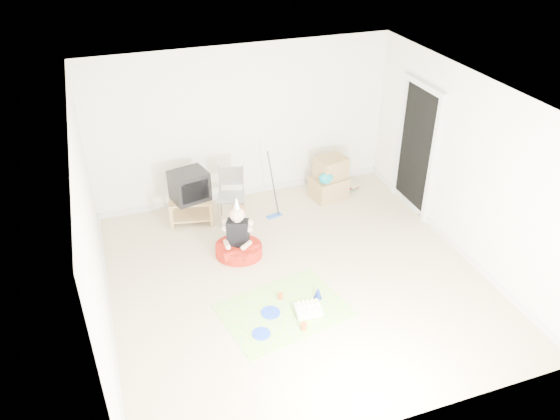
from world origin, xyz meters
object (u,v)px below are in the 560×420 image
object	(u,v)px
folding_chair	(231,197)
cardboard_boxes	(329,179)
crt_tv	(189,186)
seated_woman	(238,243)
tv_stand	(192,208)
birthday_cake	(308,310)

from	to	relation	value
folding_chair	cardboard_boxes	distance (m)	1.79
crt_tv	seated_woman	xyz separation A→B (m)	(0.46, -1.13, -0.44)
crt_tv	cardboard_boxes	world-z (taller)	crt_tv
tv_stand	crt_tv	size ratio (longest dim) A/B	1.38
tv_stand	crt_tv	bearing A→B (deg)	90.00
crt_tv	folding_chair	world-z (taller)	folding_chair
tv_stand	folding_chair	size ratio (longest dim) A/B	0.82
crt_tv	tv_stand	bearing A→B (deg)	-103.73
folding_chair	birthday_cake	distance (m)	2.48
tv_stand	cardboard_boxes	world-z (taller)	cardboard_boxes
cardboard_boxes	folding_chair	bearing A→B (deg)	-173.41
tv_stand	birthday_cake	xyz separation A→B (m)	(0.95, -2.62, -0.21)
tv_stand	birthday_cake	world-z (taller)	tv_stand
tv_stand	folding_chair	world-z (taller)	folding_chair
crt_tv	seated_woman	bearing A→B (deg)	-81.83
seated_woman	cardboard_boxes	bearing A→B (deg)	30.69
seated_woman	birthday_cake	xyz separation A→B (m)	(0.50, -1.49, -0.17)
folding_chair	cardboard_boxes	size ratio (longest dim) A/B	1.26
cardboard_boxes	seated_woman	bearing A→B (deg)	-149.31
tv_stand	crt_tv	distance (m)	0.40
birthday_cake	seated_woman	bearing A→B (deg)	108.54
cardboard_boxes	seated_woman	xyz separation A→B (m)	(-1.93, -1.14, -0.13)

